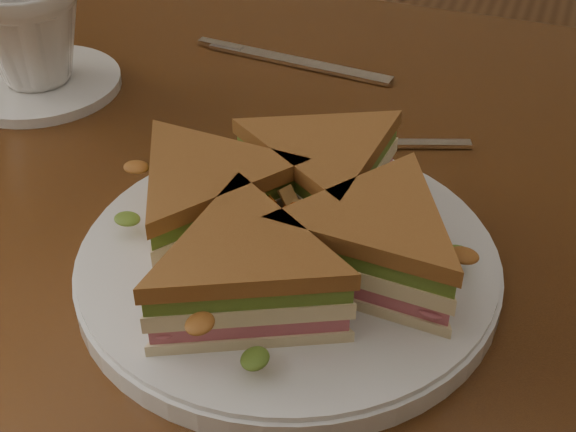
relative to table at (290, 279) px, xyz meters
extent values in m
cube|color=#371D0C|center=(0.00, 0.00, 0.08)|extent=(1.20, 0.80, 0.04)
cylinder|color=#321C0F|center=(-0.54, 0.34, -0.30)|extent=(0.06, 0.06, 0.71)
cylinder|color=white|center=(0.04, -0.10, 0.11)|extent=(0.29, 0.29, 0.02)
cube|color=silver|center=(0.06, 0.09, 0.10)|extent=(0.13, 0.05, 0.00)
ellipsoid|color=silver|center=(-0.02, 0.06, 0.10)|extent=(0.05, 0.03, 0.01)
cube|color=silver|center=(-0.07, 0.21, 0.10)|extent=(0.20, 0.03, 0.00)
cube|color=silver|center=(-0.16, 0.21, 0.10)|extent=(0.05, 0.01, 0.00)
cylinder|color=white|center=(-0.28, 0.07, 0.10)|extent=(0.16, 0.16, 0.01)
imported|color=white|center=(-0.28, 0.07, 0.16)|extent=(0.11, 0.11, 0.10)
camera|label=1|loc=(0.18, -0.50, 0.47)|focal=50.00mm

